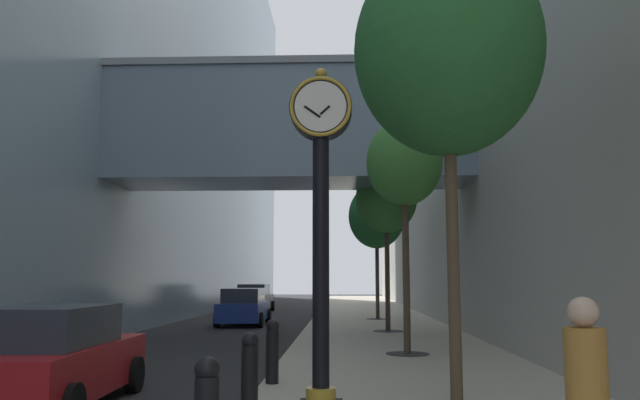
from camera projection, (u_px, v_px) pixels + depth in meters
The scene contains 14 objects.
ground_plane at pixel (310, 325), 27.76m from camera, with size 110.00×110.00×0.00m, color #262628.
sidewalk_right at pixel (372, 319), 30.63m from camera, with size 5.85×80.00×0.14m, color #BCB29E.
building_block_left at pixel (108, 17), 33.07m from camera, with size 21.65×80.00×31.87m.
street_clock at pixel (321, 225), 8.18m from camera, with size 0.84×0.55×4.74m.
bollard_third at pixel (250, 372), 8.74m from camera, with size 0.25×0.25×1.16m.
bollard_fourth at pixel (272, 350), 11.50m from camera, with size 0.25×0.25×1.16m.
street_tree_near at pixel (448, 51), 9.58m from camera, with size 2.88×2.88×7.06m.
street_tree_mid_near at pixel (404, 164), 16.47m from camera, with size 2.00×2.00×6.12m.
street_tree_mid_far at pixel (386, 199), 23.41m from camera, with size 2.30×2.30×6.25m.
street_tree_far at pixel (377, 216), 30.36m from camera, with size 2.74×2.74×6.52m.
pedestrian_walking at pixel (587, 398), 5.10m from camera, with size 0.46×0.46×1.76m.
car_blue_near at pixel (244, 307), 27.78m from camera, with size 2.07×4.47×1.63m.
car_red_mid at pixel (50, 359), 9.88m from camera, with size 2.12×4.28×1.62m.
car_black_far at pixel (254, 299), 38.47m from camera, with size 2.13×4.49×1.72m.
Camera 1 is at (1.54, -1.20, 2.04)m, focal length 35.00 mm.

